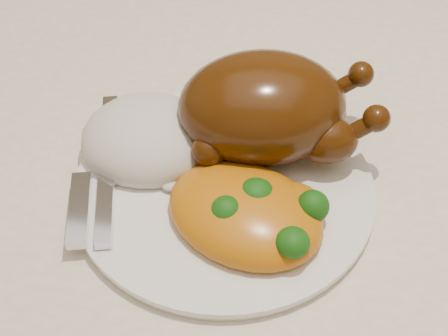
# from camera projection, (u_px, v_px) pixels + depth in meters

# --- Properties ---
(dining_table) EXTENTS (1.60, 0.90, 0.76)m
(dining_table) POSITION_uv_depth(u_px,v_px,m) (332.00, 175.00, 0.73)
(dining_table) COLOR brown
(dining_table) RESTS_ON floor
(tablecloth) EXTENTS (1.73, 1.03, 0.18)m
(tablecloth) POSITION_uv_depth(u_px,v_px,m) (341.00, 129.00, 0.67)
(tablecloth) COLOR white
(tablecloth) RESTS_ON dining_table
(dinner_plate) EXTENTS (0.35, 0.35, 0.01)m
(dinner_plate) POSITION_uv_depth(u_px,v_px,m) (224.00, 188.00, 0.57)
(dinner_plate) COLOR white
(dinner_plate) RESTS_ON tablecloth
(roast_chicken) EXTENTS (0.20, 0.15, 0.10)m
(roast_chicken) POSITION_uv_depth(u_px,v_px,m) (267.00, 107.00, 0.56)
(roast_chicken) COLOR #4B2508
(roast_chicken) RESTS_ON dinner_plate
(rice_mound) EXTENTS (0.13, 0.12, 0.07)m
(rice_mound) POSITION_uv_depth(u_px,v_px,m) (149.00, 139.00, 0.59)
(rice_mound) COLOR white
(rice_mound) RESTS_ON dinner_plate
(mac_and_cheese) EXTENTS (0.17, 0.16, 0.05)m
(mac_and_cheese) POSITION_uv_depth(u_px,v_px,m) (251.00, 212.00, 0.52)
(mac_and_cheese) COLOR orange
(mac_and_cheese) RESTS_ON dinner_plate
(cutlery) EXTENTS (0.06, 0.19, 0.01)m
(cutlery) POSITION_uv_depth(u_px,v_px,m) (101.00, 185.00, 0.55)
(cutlery) COLOR silver
(cutlery) RESTS_ON dinner_plate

